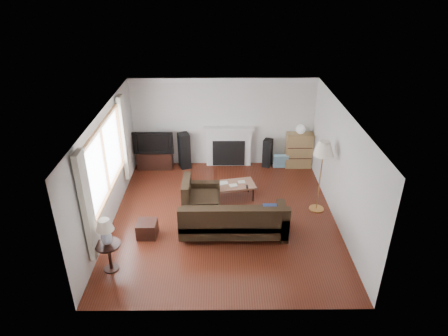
{
  "coord_description": "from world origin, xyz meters",
  "views": [
    {
      "loc": [
        -0.06,
        -7.58,
        5.18
      ],
      "look_at": [
        0.0,
        0.3,
        1.1
      ],
      "focal_mm": 32.0,
      "sensor_mm": 36.0,
      "label": 1
    }
  ],
  "objects_px": {
    "floor_lamp": "(320,177)",
    "coffee_table": "(233,191)",
    "sectional_sofa": "(233,218)",
    "tv_stand": "(155,159)",
    "bookshelf": "(299,150)",
    "side_table": "(110,257)"
  },
  "relations": [
    {
      "from": "floor_lamp",
      "to": "side_table",
      "type": "distance_m",
      "value": 4.81
    },
    {
      "from": "tv_stand",
      "to": "sectional_sofa",
      "type": "distance_m",
      "value": 3.77
    },
    {
      "from": "bookshelf",
      "to": "sectional_sofa",
      "type": "relative_size",
      "value": 0.41
    },
    {
      "from": "sectional_sofa",
      "to": "coffee_table",
      "type": "xyz_separation_m",
      "value": [
        0.04,
        1.43,
        -0.19
      ]
    },
    {
      "from": "tv_stand",
      "to": "coffee_table",
      "type": "height_order",
      "value": "tv_stand"
    },
    {
      "from": "coffee_table",
      "to": "floor_lamp",
      "type": "bearing_deg",
      "value": -25.96
    },
    {
      "from": "sectional_sofa",
      "to": "side_table",
      "type": "xyz_separation_m",
      "value": [
        -2.34,
        -1.1,
        -0.1
      ]
    },
    {
      "from": "floor_lamp",
      "to": "side_table",
      "type": "xyz_separation_m",
      "value": [
        -4.32,
        -2.02,
        -0.58
      ]
    },
    {
      "from": "coffee_table",
      "to": "side_table",
      "type": "relative_size",
      "value": 1.76
    },
    {
      "from": "sectional_sofa",
      "to": "coffee_table",
      "type": "bearing_deg",
      "value": 88.41
    },
    {
      "from": "floor_lamp",
      "to": "coffee_table",
      "type": "bearing_deg",
      "value": 165.44
    },
    {
      "from": "coffee_table",
      "to": "floor_lamp",
      "type": "relative_size",
      "value": 0.59
    },
    {
      "from": "bookshelf",
      "to": "coffee_table",
      "type": "xyz_separation_m",
      "value": [
        -1.88,
        -1.73,
        -0.3
      ]
    },
    {
      "from": "sectional_sofa",
      "to": "coffee_table",
      "type": "height_order",
      "value": "sectional_sofa"
    },
    {
      "from": "tv_stand",
      "to": "floor_lamp",
      "type": "height_order",
      "value": "floor_lamp"
    },
    {
      "from": "side_table",
      "to": "bookshelf",
      "type": "bearing_deg",
      "value": 44.99
    },
    {
      "from": "bookshelf",
      "to": "coffee_table",
      "type": "height_order",
      "value": "bookshelf"
    },
    {
      "from": "bookshelf",
      "to": "coffee_table",
      "type": "relative_size",
      "value": 0.97
    },
    {
      "from": "bookshelf",
      "to": "floor_lamp",
      "type": "xyz_separation_m",
      "value": [
        0.07,
        -2.24,
        0.37
      ]
    },
    {
      "from": "side_table",
      "to": "floor_lamp",
      "type": "bearing_deg",
      "value": 25.01
    },
    {
      "from": "sectional_sofa",
      "to": "floor_lamp",
      "type": "bearing_deg",
      "value": 24.85
    },
    {
      "from": "sectional_sofa",
      "to": "side_table",
      "type": "distance_m",
      "value": 2.58
    }
  ]
}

